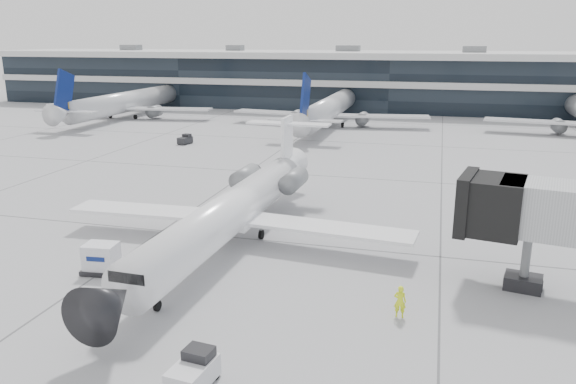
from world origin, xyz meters
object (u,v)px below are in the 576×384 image
(regional_jet, at_px, (234,209))
(cargo_uld, at_px, (102,259))
(ramp_worker, at_px, (400,301))
(baggage_tug, at_px, (194,372))

(regional_jet, relative_size, cargo_uld, 13.09)
(cargo_uld, bearing_deg, ramp_worker, -9.33)
(baggage_tug, bearing_deg, regional_jet, 111.44)
(regional_jet, xyz_separation_m, ramp_worker, (11.95, -8.12, -1.59))
(ramp_worker, distance_m, cargo_uld, 17.93)
(ramp_worker, distance_m, baggage_tug, 11.24)
(ramp_worker, relative_size, baggage_tug, 0.71)
(ramp_worker, xyz_separation_m, cargo_uld, (-17.90, 1.04, 0.04))
(ramp_worker, height_order, cargo_uld, cargo_uld)
(regional_jet, relative_size, baggage_tug, 12.66)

